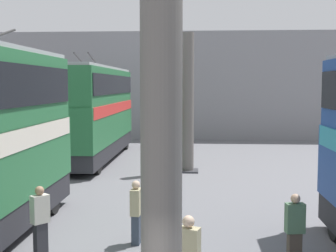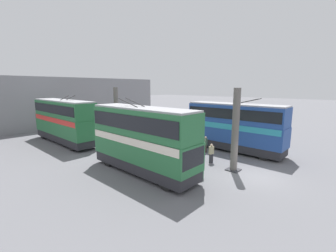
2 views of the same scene
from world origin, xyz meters
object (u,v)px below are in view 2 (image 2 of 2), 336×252
person_by_left_row (206,144)px  oil_drum (199,173)px  person_aisle_foreground (211,153)px  bus_left_far (234,124)px  bus_right_mid (142,136)px  person_aisle_midway (172,149)px  bus_right_far (64,119)px  person_by_right_row (162,157)px

person_by_left_row → oil_drum: size_ratio=1.91×
person_aisle_foreground → oil_drum: 3.76m
bus_left_far → bus_right_mid: (2.40, 10.47, 0.11)m
bus_left_far → person_aisle_midway: bearing=64.5°
bus_right_mid → person_aisle_foreground: (-2.74, -5.55, -1.99)m
bus_right_mid → person_by_left_row: bearing=-94.3°
bus_left_far → bus_right_mid: bus_right_mid is taller
person_aisle_foreground → person_aisle_midway: (3.37, 1.42, -0.04)m
bus_right_far → oil_drum: bus_right_far is taller
bus_right_mid → bus_left_far: bearing=-102.9°
person_aisle_foreground → person_by_right_row: bearing=74.9°
bus_left_far → bus_right_far: size_ratio=0.88×
person_aisle_midway → person_aisle_foreground: bearing=-62.4°
person_aisle_foreground → person_by_right_row: size_ratio=1.03×
bus_left_far → bus_right_mid: size_ratio=1.03×
bus_left_far → bus_right_far: 19.56m
person_aisle_foreground → person_aisle_midway: 3.66m
person_by_left_row → person_aisle_foreground: bearing=123.3°
bus_left_far → person_by_left_row: size_ratio=6.03×
bus_left_far → bus_right_far: (16.52, 10.47, 0.11)m
bus_right_far → person_by_left_row: 16.84m
person_by_left_row → person_aisle_midway: bearing=63.2°
person_aisle_midway → person_by_left_row: size_ratio=1.00×
person_aisle_midway → person_by_left_row: person_by_left_row is taller
person_by_right_row → bus_right_far: bearing=139.2°
bus_right_mid → person_by_right_row: 2.79m
bus_left_far → person_aisle_foreground: 5.28m
person_by_left_row → oil_drum: 6.79m
bus_right_mid → person_by_right_row: bus_right_mid is taller
bus_right_mid → person_by_left_row: 8.20m
person_aisle_midway → bus_right_far: bearing=111.8°
person_by_right_row → oil_drum: bearing=-46.6°
person_by_left_row → person_by_right_row: 6.02m
bus_right_mid → bus_right_far: size_ratio=0.85×
bus_right_mid → person_by_left_row: bus_right_mid is taller
bus_right_far → person_by_left_row: bearing=-151.7°
bus_left_far → person_by_right_row: (2.13, 8.56, -1.91)m
bus_left_far → person_aisle_midway: size_ratio=6.04×
person_aisle_midway → person_by_right_row: (-0.90, 2.22, 0.01)m
person_aisle_foreground → bus_right_mid: bearing=82.8°
person_aisle_foreground → person_aisle_midway: person_aisle_foreground is taller
person_aisle_midway → person_by_right_row: person_by_right_row is taller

